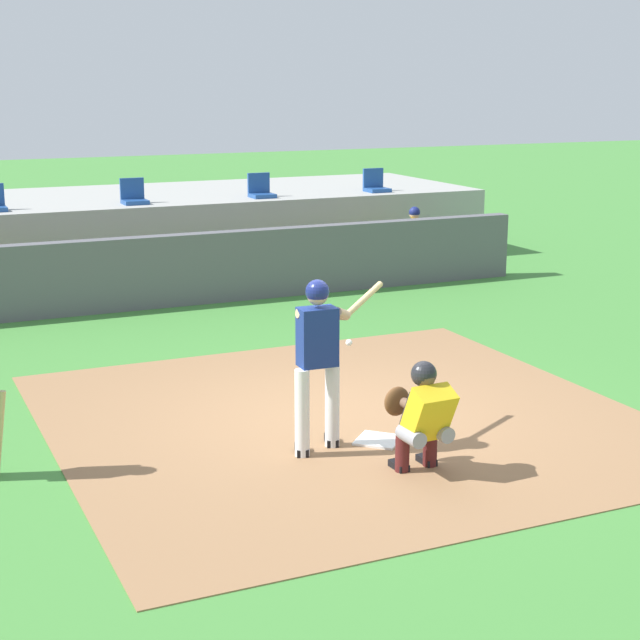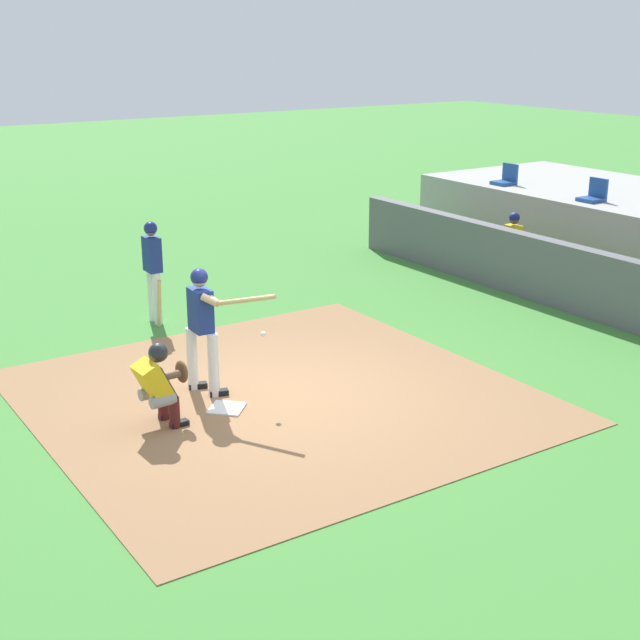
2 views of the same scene
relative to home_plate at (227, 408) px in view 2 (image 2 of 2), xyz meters
name	(u,v)px [view 2 (image 2 of 2)]	position (x,y,z in m)	size (l,w,h in m)	color
ground_plane	(278,397)	(0.00, 0.80, -0.02)	(80.00, 80.00, 0.00)	#428438
dirt_infield	(278,397)	(0.00, 0.80, -0.02)	(6.40, 6.40, 0.01)	#936B47
home_plate	(227,408)	(0.00, 0.00, 0.00)	(0.44, 0.44, 0.02)	white
batter_at_plate	(203,323)	(-0.67, 0.02, 1.01)	(1.31, 0.77, 1.80)	silver
catcher_crouched	(160,381)	(-0.02, -0.92, 0.59)	(0.49, 1.91, 1.13)	gray
on_deck_batter	(153,266)	(-4.03, 0.73, 1.00)	(0.58, 0.23, 1.79)	silver
dugout_wall	(596,285)	(0.00, 7.30, 0.58)	(13.00, 0.30, 1.20)	#59595E
dugout_bench	(631,297)	(0.00, 8.30, 0.20)	(11.80, 0.44, 0.45)	olive
dugout_player_0	(508,243)	(-3.00, 8.14, 0.65)	(0.49, 0.70, 1.30)	#939399
stadium_seat_0	(506,179)	(-5.20, 10.18, 1.51)	(0.46, 0.46, 0.48)	#1E478C
stadium_seat_1	(594,195)	(-2.60, 10.18, 1.51)	(0.46, 0.46, 0.48)	#1E478C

